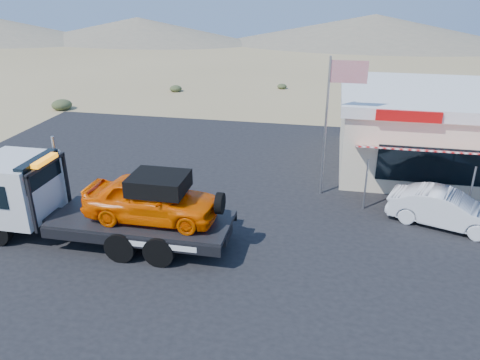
{
  "coord_description": "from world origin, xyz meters",
  "views": [
    {
      "loc": [
        4.92,
        -14.77,
        8.84
      ],
      "look_at": [
        1.56,
        1.88,
        1.5
      ],
      "focal_mm": 35.0,
      "sensor_mm": 36.0,
      "label": 1
    }
  ],
  "objects_px": {
    "tow_truck": "(96,199)",
    "flagpole": "(332,112)",
    "white_sedan": "(446,209)",
    "jerky_store": "(446,129)"
  },
  "relations": [
    {
      "from": "jerky_store",
      "to": "flagpole",
      "type": "relative_size",
      "value": 1.73
    },
    {
      "from": "tow_truck",
      "to": "white_sedan",
      "type": "bearing_deg",
      "value": 16.08
    },
    {
      "from": "white_sedan",
      "to": "jerky_store",
      "type": "height_order",
      "value": "jerky_store"
    },
    {
      "from": "white_sedan",
      "to": "flagpole",
      "type": "relative_size",
      "value": 0.71
    },
    {
      "from": "tow_truck",
      "to": "flagpole",
      "type": "xyz_separation_m",
      "value": [
        8.0,
        5.65,
        2.13
      ]
    },
    {
      "from": "flagpole",
      "to": "white_sedan",
      "type": "bearing_deg",
      "value": -23.93
    },
    {
      "from": "white_sedan",
      "to": "flagpole",
      "type": "distance_m",
      "value": 5.85
    },
    {
      "from": "tow_truck",
      "to": "jerky_store",
      "type": "xyz_separation_m",
      "value": [
        13.56,
        10.12,
        0.35
      ]
    },
    {
      "from": "flagpole",
      "to": "jerky_store",
      "type": "bearing_deg",
      "value": 38.79
    },
    {
      "from": "white_sedan",
      "to": "jerky_store",
      "type": "bearing_deg",
      "value": 10.32
    }
  ]
}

